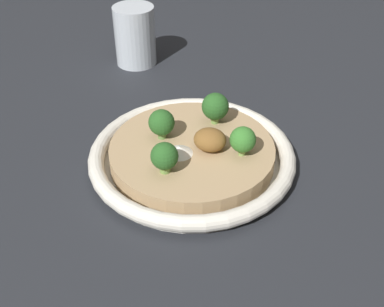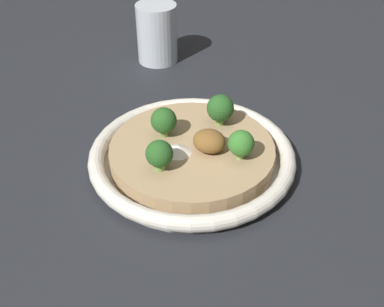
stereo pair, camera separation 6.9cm
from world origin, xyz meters
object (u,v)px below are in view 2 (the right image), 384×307
Objects in this scene: risotto_bowl at (192,155)px; broccoli_back at (159,154)px; broccoli_right at (164,121)px; broccoli_left at (240,145)px; drinking_glass at (157,33)px; broccoli_front at (220,109)px.

risotto_bowl is 6.75× the size of broccoli_back.
broccoli_back is (0.02, 0.06, 0.04)m from risotto_bowl.
broccoli_left is at bearing 174.99° from broccoli_right.
drinking_glass is at bearing -46.93° from broccoli_left.
risotto_bowl is at bearing 124.71° from drinking_glass.
broccoli_front is (-0.02, -0.07, 0.04)m from risotto_bowl.
broccoli_right reaches higher than broccoli_left.
drinking_glass is (0.15, -0.28, -0.00)m from broccoli_right.
broccoli_front is at bearing -104.91° from broccoli_back.
broccoli_left reaches higher than risotto_bowl.
broccoli_left is 0.11m from broccoli_back.
broccoli_front is (0.06, -0.07, 0.00)m from broccoli_left.
risotto_bowl is 6.85× the size of broccoli_left.
drinking_glass is at bearing -45.49° from broccoli_front.
risotto_bowl is 0.35m from drinking_glass.
broccoli_right is 1.03× the size of broccoli_back.
broccoli_right is at bearing 43.10° from broccoli_front.
broccoli_front is 0.43× the size of drinking_glass.
risotto_bowl is 0.06m from broccoli_right.
broccoli_right is (0.05, -0.01, 0.04)m from risotto_bowl.
broccoli_front reaches higher than broccoli_back.
broccoli_back is 0.90× the size of broccoli_front.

